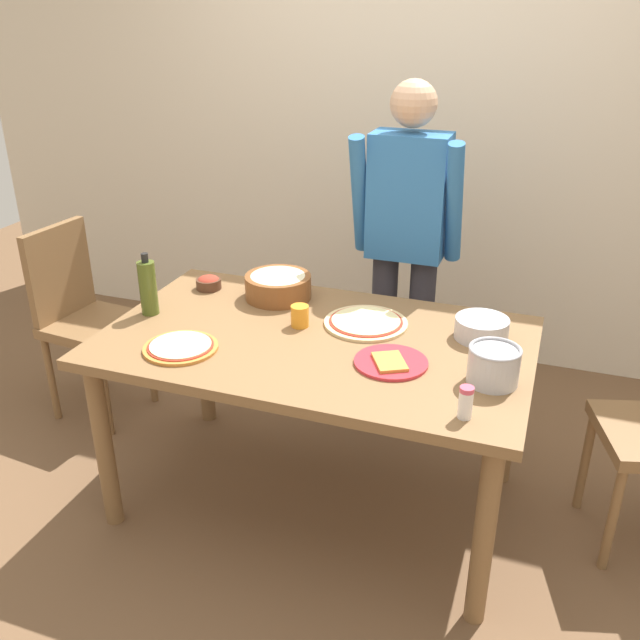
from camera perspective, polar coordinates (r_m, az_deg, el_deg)
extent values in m
plane|color=brown|center=(3.02, -0.33, -14.44)|extent=(8.00, 8.00, 0.00)
cube|color=beige|center=(3.92, 7.98, 15.71)|extent=(5.60, 0.10, 2.60)
cube|color=brown|center=(2.61, -0.37, -1.83)|extent=(1.60, 0.96, 0.04)
cylinder|color=brown|center=(2.82, -17.36, -9.87)|extent=(0.07, 0.07, 0.72)
cylinder|color=brown|center=(2.38, 13.35, -16.88)|extent=(0.07, 0.07, 0.72)
cylinder|color=brown|center=(3.39, -9.51, -2.79)|extent=(0.07, 0.07, 0.72)
cylinder|color=brown|center=(3.03, 15.37, -7.05)|extent=(0.07, 0.07, 0.72)
cylinder|color=#2D2D38|center=(3.39, 5.19, -1.28)|extent=(0.12, 0.12, 0.85)
cylinder|color=#2D2D38|center=(3.35, 8.16, -1.73)|extent=(0.12, 0.12, 0.85)
cube|color=#2D6BAD|center=(3.12, 7.31, 10.06)|extent=(0.34, 0.20, 0.55)
cylinder|color=#2D6BAD|center=(3.13, 3.29, 10.24)|extent=(0.07, 0.21, 0.55)
cylinder|color=#2D6BAD|center=(3.04, 11.00, 9.39)|extent=(0.07, 0.21, 0.55)
sphere|color=tan|center=(3.04, 7.73, 17.26)|extent=(0.20, 0.20, 0.20)
cube|color=brown|center=(3.53, -18.02, -0.43)|extent=(0.44, 0.44, 0.05)
cube|color=brown|center=(3.56, -20.70, 3.75)|extent=(0.08, 0.38, 0.45)
cylinder|color=brown|center=(3.43, -17.25, -5.83)|extent=(0.04, 0.04, 0.45)
cylinder|color=brown|center=(3.65, -13.76, -3.43)|extent=(0.04, 0.04, 0.45)
cylinder|color=brown|center=(3.65, -21.25, -4.51)|extent=(0.04, 0.04, 0.45)
cylinder|color=brown|center=(3.86, -17.73, -2.33)|extent=(0.04, 0.04, 0.45)
cylinder|color=brown|center=(3.04, 20.99, -10.83)|extent=(0.04, 0.04, 0.45)
cylinder|color=brown|center=(2.79, 22.93, -14.87)|extent=(0.04, 0.04, 0.45)
cylinder|color=beige|center=(2.71, 3.79, -0.26)|extent=(0.33, 0.33, 0.01)
cylinder|color=#B22D1E|center=(2.71, 3.80, -0.10)|extent=(0.29, 0.29, 0.00)
cylinder|color=beige|center=(2.71, 3.80, -0.03)|extent=(0.27, 0.27, 0.00)
cylinder|color=#C67A33|center=(2.57, -11.40, -2.25)|extent=(0.27, 0.27, 0.01)
cylinder|color=#B22D1E|center=(2.56, -11.41, -2.09)|extent=(0.24, 0.24, 0.00)
cylinder|color=beige|center=(2.56, -11.42, -2.01)|extent=(0.22, 0.22, 0.00)
cylinder|color=red|center=(2.43, 5.86, -3.48)|extent=(0.26, 0.26, 0.01)
cube|color=#CC8438|center=(2.41, 5.75, -3.44)|extent=(0.16, 0.17, 0.01)
cylinder|color=brown|center=(2.94, -3.47, 2.77)|extent=(0.28, 0.28, 0.10)
ellipsoid|color=beige|center=(2.92, -3.49, 3.49)|extent=(0.25, 0.25, 0.05)
cylinder|color=#B7B7BC|center=(2.65, 13.16, -0.67)|extent=(0.20, 0.20, 0.08)
cylinder|color=#4C2D1E|center=(3.07, -9.15, 2.97)|extent=(0.11, 0.11, 0.04)
ellipsoid|color=#9E3323|center=(3.07, -9.16, 3.18)|extent=(0.10, 0.10, 0.05)
cylinder|color=#47561E|center=(2.84, -13.97, 2.57)|extent=(0.07, 0.07, 0.22)
cylinder|color=black|center=(2.80, -14.24, 4.99)|extent=(0.03, 0.03, 0.04)
cylinder|color=#B7B7BC|center=(2.35, 14.09, -3.73)|extent=(0.17, 0.17, 0.12)
torus|color=#A5A5AD|center=(2.32, 14.25, -2.35)|extent=(0.17, 0.17, 0.01)
cylinder|color=orange|center=(2.68, -1.67, 0.33)|extent=(0.07, 0.07, 0.08)
cylinder|color=white|center=(2.15, 11.88, -6.84)|extent=(0.04, 0.04, 0.09)
cylinder|color=#D84C66|center=(2.12, 12.01, -5.63)|extent=(0.04, 0.04, 0.02)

